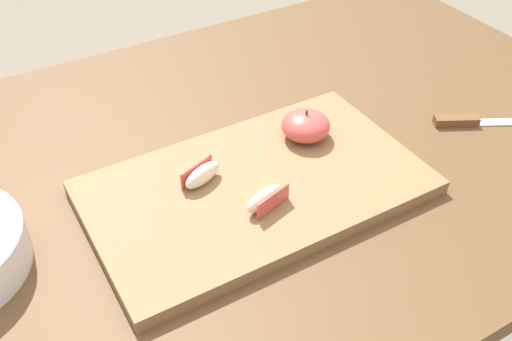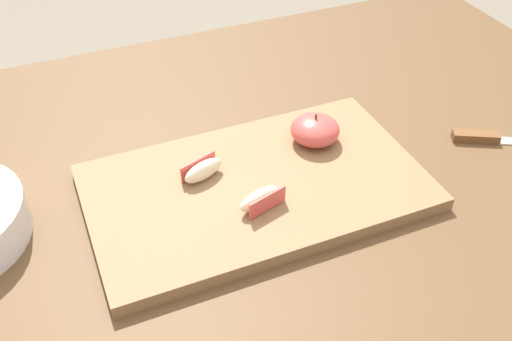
{
  "view_description": "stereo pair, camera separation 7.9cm",
  "coord_description": "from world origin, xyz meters",
  "px_view_note": "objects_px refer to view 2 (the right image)",
  "views": [
    {
      "loc": [
        -0.29,
        -0.6,
        1.3
      ],
      "look_at": [
        0.02,
        -0.08,
        0.8
      ],
      "focal_mm": 41.16,
      "sensor_mm": 36.0,
      "label": 1
    },
    {
      "loc": [
        -0.22,
        -0.64,
        1.3
      ],
      "look_at": [
        0.02,
        -0.08,
        0.8
      ],
      "focal_mm": 41.16,
      "sensor_mm": 36.0,
      "label": 2
    }
  ],
  "objects_px": {
    "apple_half_skin_up": "(315,130)",
    "cutting_board": "(256,187)",
    "apple_wedge_front": "(203,170)",
    "apple_wedge_middle": "(263,199)",
    "paring_knife": "(485,137)"
  },
  "relations": [
    {
      "from": "apple_half_skin_up",
      "to": "cutting_board",
      "type": "bearing_deg",
      "value": -155.64
    },
    {
      "from": "apple_wedge_front",
      "to": "apple_wedge_middle",
      "type": "xyz_separation_m",
      "value": [
        0.05,
        -0.08,
        0.0
      ]
    },
    {
      "from": "apple_half_skin_up",
      "to": "apple_wedge_front",
      "type": "xyz_separation_m",
      "value": [
        -0.18,
        -0.02,
        -0.01
      ]
    },
    {
      "from": "apple_wedge_front",
      "to": "apple_wedge_middle",
      "type": "distance_m",
      "value": 0.1
    },
    {
      "from": "apple_wedge_front",
      "to": "paring_knife",
      "type": "distance_m",
      "value": 0.44
    },
    {
      "from": "apple_half_skin_up",
      "to": "paring_knife",
      "type": "relative_size",
      "value": 0.48
    },
    {
      "from": "apple_half_skin_up",
      "to": "apple_wedge_front",
      "type": "relative_size",
      "value": 1.12
    },
    {
      "from": "paring_knife",
      "to": "cutting_board",
      "type": "bearing_deg",
      "value": 176.02
    },
    {
      "from": "paring_knife",
      "to": "apple_wedge_middle",
      "type": "bearing_deg",
      "value": -176.65
    },
    {
      "from": "cutting_board",
      "to": "apple_half_skin_up",
      "type": "distance_m",
      "value": 0.13
    },
    {
      "from": "apple_wedge_middle",
      "to": "apple_half_skin_up",
      "type": "bearing_deg",
      "value": 38.38
    },
    {
      "from": "cutting_board",
      "to": "apple_wedge_front",
      "type": "height_order",
      "value": "apple_wedge_front"
    },
    {
      "from": "apple_wedge_middle",
      "to": "paring_knife",
      "type": "relative_size",
      "value": 0.43
    },
    {
      "from": "apple_half_skin_up",
      "to": "apple_wedge_front",
      "type": "distance_m",
      "value": 0.18
    },
    {
      "from": "apple_wedge_middle",
      "to": "cutting_board",
      "type": "bearing_deg",
      "value": 76.96
    }
  ]
}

